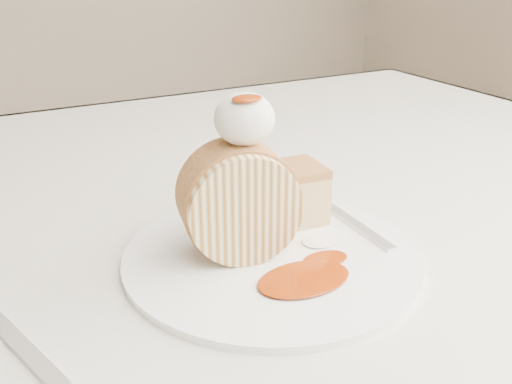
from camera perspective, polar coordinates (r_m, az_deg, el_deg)
table at (r=0.66m, az=-8.78°, el=-7.97°), size 1.40×0.90×0.75m
plate at (r=0.50m, az=1.55°, el=-6.37°), size 0.28×0.28×0.01m
roulade_slice at (r=0.48m, az=-1.66°, el=-1.01°), size 0.10×0.07×0.10m
cake_chunk at (r=0.55m, az=3.58°, el=-0.50°), size 0.06×0.06×0.05m
whipped_cream at (r=0.46m, az=-1.18°, el=7.32°), size 0.05×0.05×0.04m
caramel_drizzle at (r=0.45m, az=-0.92°, el=10.02°), size 0.02×0.02×0.01m
caramel_pool at (r=0.46m, az=4.81°, el=-8.61°), size 0.08×0.06×0.00m
fork at (r=0.55m, az=9.94°, el=-3.24°), size 0.03×0.15×0.00m
spoon at (r=0.42m, az=-21.50°, el=-15.06°), size 0.07×0.15×0.00m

